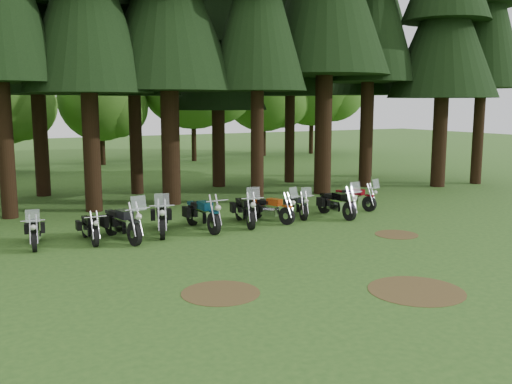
# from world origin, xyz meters

# --- Properties ---
(ground) EXTENTS (120.00, 120.00, 0.00)m
(ground) POSITION_xyz_m (0.00, 0.00, 0.00)
(ground) COLOR #2E561E
(ground) RESTS_ON ground
(pine_back_4) EXTENTS (4.94, 4.94, 13.78)m
(pine_back_4) POSITION_xyz_m (4.04, 13.25, 8.25)
(pine_back_4) COLOR black
(pine_back_4) RESTS_ON ground
(pine_back_6) EXTENTS (4.59, 4.59, 16.58)m
(pine_back_6) POSITION_xyz_m (13.36, 12.79, 9.93)
(pine_back_6) COLOR black
(pine_back_6) RESTS_ON ground
(decid_3) EXTENTS (6.12, 5.95, 7.65)m
(decid_3) POSITION_xyz_m (-4.71, 25.13, 4.51)
(decid_3) COLOR black
(decid_3) RESTS_ON ground
(decid_4) EXTENTS (5.93, 5.76, 7.41)m
(decid_4) POSITION_xyz_m (1.58, 26.32, 4.37)
(decid_4) COLOR black
(decid_4) RESTS_ON ground
(decid_5) EXTENTS (8.45, 8.21, 10.56)m
(decid_5) POSITION_xyz_m (8.29, 25.71, 6.23)
(decid_5) COLOR black
(decid_5) RESTS_ON ground
(decid_6) EXTENTS (7.06, 6.86, 8.82)m
(decid_6) POSITION_xyz_m (14.85, 27.01, 5.20)
(decid_6) COLOR black
(decid_6) RESTS_ON ground
(decid_7) EXTENTS (8.44, 8.20, 10.55)m
(decid_7) POSITION_xyz_m (19.46, 26.83, 6.22)
(decid_7) COLOR black
(decid_7) RESTS_ON ground
(dirt_patch_0) EXTENTS (1.80, 1.80, 0.01)m
(dirt_patch_0) POSITION_xyz_m (-3.00, -2.00, 0.01)
(dirt_patch_0) COLOR #4C3D1E
(dirt_patch_0) RESTS_ON ground
(dirt_patch_1) EXTENTS (1.40, 1.40, 0.01)m
(dirt_patch_1) POSITION_xyz_m (4.50, 0.50, 0.01)
(dirt_patch_1) COLOR #4C3D1E
(dirt_patch_1) RESTS_ON ground
(dirt_patch_2) EXTENTS (2.20, 2.20, 0.01)m
(dirt_patch_2) POSITION_xyz_m (1.00, -4.00, 0.01)
(dirt_patch_2) COLOR #4C3D1E
(dirt_patch_2) RESTS_ON ground
(motorcycle_0) EXTENTS (0.55, 2.06, 1.29)m
(motorcycle_0) POSITION_xyz_m (-6.08, 4.54, 0.43)
(motorcycle_0) COLOR black
(motorcycle_0) RESTS_ON ground
(motorcycle_1) EXTENTS (0.28, 1.98, 0.81)m
(motorcycle_1) POSITION_xyz_m (-4.50, 4.33, 0.41)
(motorcycle_1) COLOR black
(motorcycle_1) RESTS_ON ground
(motorcycle_2) EXTENTS (0.71, 2.49, 1.56)m
(motorcycle_2) POSITION_xyz_m (-3.57, 3.99, 0.52)
(motorcycle_2) COLOR black
(motorcycle_2) RESTS_ON ground
(motorcycle_3) EXTENTS (1.02, 2.37, 1.51)m
(motorcycle_3) POSITION_xyz_m (-2.18, 4.30, 0.51)
(motorcycle_3) COLOR black
(motorcycle_3) RESTS_ON ground
(motorcycle_4) EXTENTS (0.38, 2.44, 0.99)m
(motorcycle_4) POSITION_xyz_m (-0.76, 4.22, 0.50)
(motorcycle_4) COLOR black
(motorcycle_4) RESTS_ON ground
(motorcycle_5) EXTENTS (0.83, 2.39, 1.50)m
(motorcycle_5) POSITION_xyz_m (0.87, 4.24, 0.50)
(motorcycle_5) COLOR black
(motorcycle_5) RESTS_ON ground
(motorcycle_6) EXTENTS (0.99, 2.12, 1.37)m
(motorcycle_6) POSITION_xyz_m (1.91, 4.21, 0.46)
(motorcycle_6) COLOR black
(motorcycle_6) RESTS_ON ground
(motorcycle_7) EXTENTS (0.66, 2.01, 1.26)m
(motorcycle_7) POSITION_xyz_m (3.24, 4.54, 0.42)
(motorcycle_7) COLOR black
(motorcycle_7) RESTS_ON ground
(motorcycle_8) EXTENTS (0.43, 2.31, 1.46)m
(motorcycle_8) POSITION_xyz_m (4.55, 3.84, 0.49)
(motorcycle_8) COLOR black
(motorcycle_8) RESTS_ON ground
(motorcycle_9) EXTENTS (0.85, 2.08, 1.32)m
(motorcycle_9) POSITION_xyz_m (6.13, 4.76, 0.44)
(motorcycle_9) COLOR black
(motorcycle_9) RESTS_ON ground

